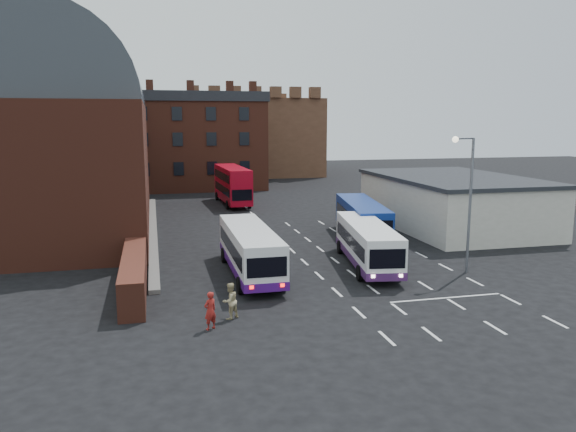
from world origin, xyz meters
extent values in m
plane|color=black|center=(0.00, 0.00, 0.00)|extent=(180.00, 180.00, 0.00)
cube|color=#602B1E|center=(-15.50, 21.00, 5.00)|extent=(12.00, 28.00, 10.00)
cylinder|color=#1E2328|center=(-15.50, 21.00, 10.00)|extent=(12.00, 26.00, 12.00)
cube|color=#602B1E|center=(-10.20, 2.00, 0.90)|extent=(1.20, 10.00, 1.80)
cube|color=beige|center=(15.00, 14.00, 2.00)|extent=(10.00, 16.00, 4.00)
cube|color=#282B30|center=(15.00, 14.00, 4.10)|extent=(10.40, 16.40, 0.30)
cube|color=brown|center=(-6.00, 46.00, 5.50)|extent=(22.00, 10.00, 11.00)
cube|color=brown|center=(6.00, 66.00, 6.00)|extent=(22.00, 22.00, 12.00)
cube|color=white|center=(-3.80, 3.61, 1.58)|extent=(2.29, 9.96, 2.26)
cube|color=black|center=(-3.80, 3.61, 1.72)|extent=(2.34, 8.76, 0.81)
cylinder|color=black|center=(-4.92, 6.78, 0.45)|extent=(0.26, 0.91, 0.91)
cylinder|color=black|center=(-4.94, 0.08, 0.45)|extent=(0.26, 0.91, 0.91)
cylinder|color=black|center=(-2.66, 6.78, 0.45)|extent=(0.26, 0.91, 0.91)
cylinder|color=black|center=(-2.68, 0.08, 0.45)|extent=(0.26, 0.91, 0.91)
cube|color=white|center=(3.45, 3.78, 1.52)|extent=(3.65, 9.81, 2.18)
cube|color=black|center=(3.45, 3.78, 1.66)|extent=(3.53, 8.63, 0.78)
cylinder|color=black|center=(4.04, 0.60, 0.44)|extent=(0.38, 0.90, 0.87)
cylinder|color=black|center=(5.05, 6.96, 0.44)|extent=(0.38, 0.90, 0.87)
cylinder|color=black|center=(1.89, 0.94, 0.44)|extent=(0.38, 0.90, 0.87)
cylinder|color=black|center=(2.90, 7.31, 0.44)|extent=(0.38, 0.90, 0.87)
cube|color=navy|center=(6.00, 11.33, 1.62)|extent=(3.98, 10.42, 2.31)
cube|color=black|center=(6.00, 11.33, 1.76)|extent=(3.84, 9.24, 0.83)
cylinder|color=black|center=(6.60, 7.94, 0.46)|extent=(0.41, 0.96, 0.92)
cylinder|color=black|center=(7.74, 14.69, 0.46)|extent=(0.41, 0.96, 0.92)
cylinder|color=black|center=(4.32, 8.33, 0.46)|extent=(0.41, 0.96, 0.92)
cylinder|color=black|center=(5.46, 15.07, 0.46)|extent=(0.41, 0.96, 0.92)
cube|color=#AD0519|center=(-0.96, 30.82, 2.19)|extent=(2.68, 9.94, 3.49)
cube|color=black|center=(-0.96, 30.82, 1.70)|extent=(2.68, 8.74, 0.81)
cylinder|color=black|center=(0.30, 27.74, 0.45)|extent=(0.29, 0.91, 0.89)
cylinder|color=black|center=(0.00, 34.36, 0.45)|extent=(0.29, 0.91, 0.89)
cylinder|color=black|center=(-1.93, 27.64, 0.45)|extent=(0.29, 0.91, 0.89)
cylinder|color=black|center=(-2.23, 34.26, 0.45)|extent=(0.29, 0.91, 0.89)
cylinder|color=slate|center=(8.60, 1.08, 3.90)|extent=(0.16, 0.16, 7.79)
cylinder|color=slate|center=(7.94, 0.92, 7.79)|extent=(1.35, 0.41, 0.10)
sphere|color=#FFF2CC|center=(7.27, 0.76, 7.74)|extent=(0.35, 0.35, 0.35)
imported|color=maroon|center=(-6.91, -4.48, 0.83)|extent=(0.72, 0.66, 1.66)
imported|color=tan|center=(-5.91, -3.39, 0.83)|extent=(1.01, 0.96, 1.65)
camera|label=1|loc=(-9.04, -27.39, 8.83)|focal=35.00mm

